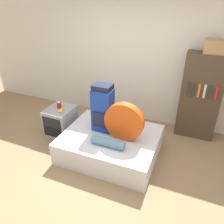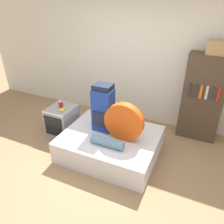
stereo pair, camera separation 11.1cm
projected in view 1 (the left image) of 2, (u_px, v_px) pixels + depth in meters
name	position (u px, v px, depth m)	size (l,w,h in m)	color
ground_plane	(96.00, 173.00, 3.52)	(16.00, 16.00, 0.00)	#997551
wall_back	(136.00, 61.00, 4.53)	(8.00, 0.05, 2.60)	silver
bed	(111.00, 144.00, 3.87)	(1.62, 1.31, 0.40)	silver
backpack	(103.00, 109.00, 3.73)	(0.34, 0.30, 0.85)	navy
tent_bag	(124.00, 122.00, 3.51)	(0.65, 0.13, 0.65)	#D14C14
sleeping_roll	(108.00, 142.00, 3.45)	(0.55, 0.14, 0.14)	#5B849E
television	(61.00, 121.00, 4.39)	(0.50, 0.58, 0.56)	#939399
canister	(59.00, 105.00, 4.27)	(0.08, 0.08, 0.13)	#B2191E
banana_bunch	(62.00, 110.00, 4.17)	(0.12, 0.16, 0.03)	yellow
bookshelf	(200.00, 97.00, 4.11)	(0.72, 0.36, 1.65)	#473828
cardboard_box	(215.00, 47.00, 3.63)	(0.34, 0.26, 0.23)	#A88456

